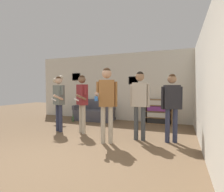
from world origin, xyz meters
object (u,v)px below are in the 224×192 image
object	(u,v)px
person_player_foreground_left	(59,98)
person_watcher_holding_cup	(107,96)
floor_lamp	(58,86)
person_spectator_far_right	(172,101)
person_spectator_near_bookshelf	(140,98)
bookshelf	(159,112)
couch	(94,113)
person_player_foreground_center	(82,98)
bottle_on_floor	(73,119)

from	to	relation	value
person_player_foreground_left	person_watcher_holding_cup	world-z (taller)	person_watcher_holding_cup
floor_lamp	person_spectator_far_right	size ratio (longest dim) A/B	1.10
floor_lamp	person_spectator_near_bookshelf	size ratio (longest dim) A/B	1.05
floor_lamp	person_spectator_near_bookshelf	distance (m)	3.95
bookshelf	person_spectator_far_right	size ratio (longest dim) A/B	0.59
person_spectator_far_right	person_spectator_near_bookshelf	bearing A→B (deg)	-172.96
couch	bookshelf	size ratio (longest dim) A/B	1.66
couch	person_watcher_holding_cup	size ratio (longest dim) A/B	0.90
couch	person_player_foreground_left	world-z (taller)	person_player_foreground_left
floor_lamp	person_player_foreground_left	bearing A→B (deg)	-50.76
couch	person_spectator_far_right	bearing A→B (deg)	-32.25
person_player_foreground_center	bottle_on_floor	xyz separation A→B (m)	(-1.22, 1.32, -0.92)
person_player_foreground_center	person_watcher_holding_cup	distance (m)	1.20
bottle_on_floor	bookshelf	bearing A→B (deg)	15.50
bookshelf	floor_lamp	size ratio (longest dim) A/B	0.53
person_spectator_near_bookshelf	person_spectator_far_right	xyz separation A→B (m)	(0.75, 0.09, -0.06)
person_spectator_far_right	bottle_on_floor	world-z (taller)	person_spectator_far_right
bookshelf	couch	bearing A→B (deg)	-175.43
floor_lamp	bottle_on_floor	distance (m)	1.49
person_spectator_near_bookshelf	couch	bearing A→B (deg)	138.88
couch	bottle_on_floor	distance (m)	0.90
person_spectator_far_right	person_watcher_holding_cup	bearing A→B (deg)	-156.10
floor_lamp	person_watcher_holding_cup	xyz separation A→B (m)	(2.99, -1.98, -0.29)
person_spectator_far_right	bottle_on_floor	distance (m)	4.00
person_player_foreground_left	floor_lamp	bearing A→B (deg)	129.24
couch	person_player_foreground_left	size ratio (longest dim) A/B	0.97
bottle_on_floor	person_spectator_far_right	bearing A→B (deg)	-19.30
person_watcher_holding_cup	person_spectator_near_bookshelf	world-z (taller)	person_watcher_holding_cup
person_spectator_far_right	person_player_foreground_center	bearing A→B (deg)	-179.30
person_player_foreground_center	person_spectator_near_bookshelf	size ratio (longest dim) A/B	0.98
person_player_foreground_left	person_spectator_far_right	size ratio (longest dim) A/B	1.01
person_spectator_near_bookshelf	person_spectator_far_right	size ratio (longest dim) A/B	1.05
person_spectator_far_right	bottle_on_floor	size ratio (longest dim) A/B	5.77
couch	bottle_on_floor	bearing A→B (deg)	-131.38
bookshelf	floor_lamp	bearing A→B (deg)	-168.20
person_player_foreground_left	person_spectator_near_bookshelf	xyz separation A→B (m)	(2.45, 0.04, 0.05)
person_player_foreground_center	person_spectator_far_right	distance (m)	2.46
floor_lamp	person_player_foreground_left	xyz separation A→B (m)	(1.21, -1.48, -0.39)
person_player_foreground_left	person_watcher_holding_cup	distance (m)	1.86
bookshelf	person_player_foreground_left	world-z (taller)	person_player_foreground_left
couch	floor_lamp	bearing A→B (deg)	-155.45
person_player_foreground_left	person_player_foreground_center	bearing A→B (deg)	7.52
couch	person_player_foreground_center	distance (m)	2.21
floor_lamp	bookshelf	bearing A→B (deg)	11.80
person_spectator_near_bookshelf	person_spectator_far_right	world-z (taller)	person_spectator_near_bookshelf
person_spectator_far_right	person_player_foreground_left	bearing A→B (deg)	-177.70
person_player_foreground_left	person_spectator_far_right	xyz separation A→B (m)	(3.20, 0.13, -0.01)
couch	bottle_on_floor	xyz separation A→B (m)	(-0.58, -0.66, -0.17)
couch	bottle_on_floor	world-z (taller)	couch
bookshelf	person_player_foreground_center	bearing A→B (deg)	-131.12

